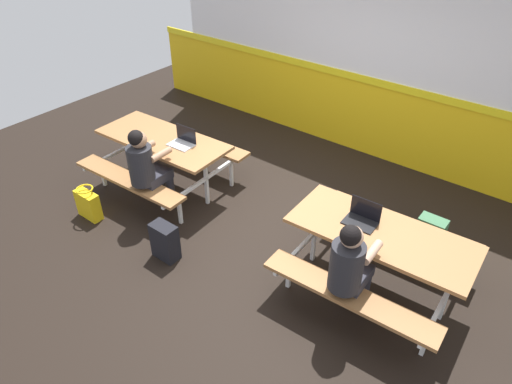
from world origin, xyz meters
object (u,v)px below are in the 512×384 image
Objects in this scene: laptop_silver at (183,141)px; tote_bag_bright at (88,204)px; student_nearer at (146,165)px; satchel_spare at (165,241)px; backpack_dark at (430,235)px; laptop_dark at (362,218)px; picnic_table_left at (164,149)px; picnic_table_right at (379,245)px; student_further at (350,265)px.

laptop_silver reaches higher than tote_bag_bright.
satchel_spare is at bearing -31.75° from student_nearer.
student_nearer is 0.94m from tote_bag_bright.
student_nearer is 2.74× the size of backpack_dark.
laptop_dark is at bearing -117.75° from backpack_dark.
picnic_table_left is 1.18m from tote_bag_bright.
satchel_spare is (0.73, -0.45, -0.49)m from student_nearer.
satchel_spare is at bearing -154.07° from picnic_table_right.
backpack_dark is at bearing 62.25° from laptop_dark.
student_further is at bearing -100.65° from backpack_dark.
tote_bag_bright is (-0.56, -0.54, -0.51)m from student_nearer.
laptop_dark is 2.15m from satchel_spare.
student_nearer is 3.67× the size of laptop_dark.
student_nearer is (0.31, -0.54, 0.13)m from picnic_table_left.
student_nearer is at bearing -60.44° from picnic_table_left.
laptop_dark is 3.35m from tote_bag_bright.
student_nearer and student_further have the same top height.
picnic_table_left is at bearing 136.20° from satchel_spare.
laptop_silver is at bearing -163.79° from backpack_dark.
backpack_dark is at bearing 40.08° from satchel_spare.
student_further is 3.67× the size of laptop_silver.
laptop_silver reaches higher than picnic_table_left.
picnic_table_left is at bearing 76.78° from tote_bag_bright.
backpack_dark is at bearing 79.35° from student_further.
picnic_table_left is 1.51× the size of student_further.
picnic_table_left reaches higher than backpack_dark.
student_further is at bearing -71.87° from laptop_dark.
picnic_table_left is 4.23× the size of tote_bag_bright.
student_nearer is at bearing -92.01° from laptop_silver.
laptop_dark is (2.52, -0.03, 0.00)m from laptop_silver.
laptop_dark reaches higher than tote_bag_bright.
tote_bag_bright is at bearing -162.04° from picnic_table_right.
satchel_spare is at bearing -139.92° from backpack_dark.
picnic_table_right is 2.76m from laptop_silver.
picnic_table_left is at bearing -179.53° from laptop_dark.
student_further is at bearing 9.02° from tote_bag_bright.
student_further is 2.81× the size of tote_bag_bright.
tote_bag_bright is (-3.29, -0.52, -0.51)m from student_further.
satchel_spare reaches higher than tote_bag_bright.
picnic_table_right is 5.53× the size of laptop_silver.
picnic_table_left is at bearing 119.56° from student_nearer.
laptop_dark is (2.85, 0.02, 0.21)m from picnic_table_left.
laptop_silver is 0.76× the size of tote_bag_bright.
picnic_table_right is 2.30m from satchel_spare.
picnic_table_left is 0.40m from laptop_silver.
student_nearer is at bearing -168.97° from picnic_table_right.
student_nearer is (-2.77, -0.54, 0.13)m from picnic_table_right.
laptop_silver is 3.16m from backpack_dark.
backpack_dark is at bearing 29.31° from tote_bag_bright.
student_further is at bearing -94.41° from picnic_table_right.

